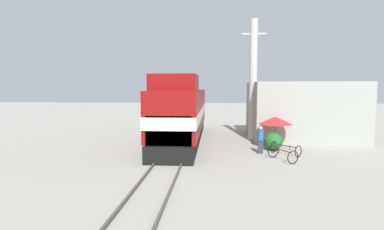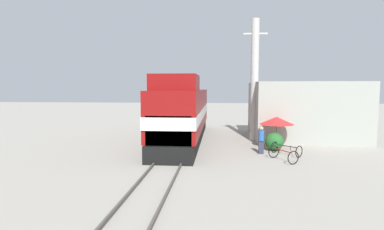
{
  "view_description": "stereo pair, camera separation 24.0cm",
  "coord_description": "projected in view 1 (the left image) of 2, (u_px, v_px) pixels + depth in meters",
  "views": [
    {
      "loc": [
        2.39,
        -20.53,
        4.05
      ],
      "look_at": [
        1.2,
        -4.39,
        2.58
      ],
      "focal_mm": 28.0,
      "sensor_mm": 36.0,
      "label": 1
    },
    {
      "loc": [
        2.63,
        -20.51,
        4.05
      ],
      "look_at": [
        1.2,
        -4.39,
        2.58
      ],
      "focal_mm": 28.0,
      "sensor_mm": 36.0,
      "label": 2
    }
  ],
  "objects": [
    {
      "name": "bicycle",
      "position": [
        285.0,
        149.0,
        18.09
      ],
      "size": [
        1.73,
        1.75,
        0.71
      ],
      "rotation": [
        0.0,
        0.0,
        0.77
      ],
      "color": "black",
      "rests_on": "ground_plane"
    },
    {
      "name": "vendor_umbrella",
      "position": [
        276.0,
        120.0,
        19.95
      ],
      "size": [
        2.23,
        2.23,
        2.14
      ],
      "color": "#4C4C4C",
      "rests_on": "ground_plane"
    },
    {
      "name": "rail_near",
      "position": [
        169.0,
        145.0,
        20.97
      ],
      "size": [
        0.08,
        38.76,
        0.15
      ],
      "primitive_type": "cube",
      "color": "#4C4742",
      "rests_on": "ground_plane"
    },
    {
      "name": "billboard_sign",
      "position": [
        274.0,
        106.0,
        24.22
      ],
      "size": [
        2.53,
        0.12,
        3.5
      ],
      "color": "#595959",
      "rests_on": "ground_plane"
    },
    {
      "name": "bicycle_spare",
      "position": [
        283.0,
        154.0,
        16.65
      ],
      "size": [
        1.43,
        1.84,
        0.74
      ],
      "rotation": [
        0.0,
        0.0,
        -2.66
      ],
      "color": "black",
      "rests_on": "ground_plane"
    },
    {
      "name": "locomotive",
      "position": [
        182.0,
        114.0,
        22.54
      ],
      "size": [
        2.96,
        15.29,
        4.84
      ],
      "color": "black",
      "rests_on": "ground_plane"
    },
    {
      "name": "rail_far",
      "position": [
        190.0,
        145.0,
        20.87
      ],
      "size": [
        0.08,
        38.76,
        0.15
      ],
      "primitive_type": "cube",
      "color": "#4C4742",
      "rests_on": "ground_plane"
    },
    {
      "name": "ground_plane",
      "position": [
        180.0,
        146.0,
        20.93
      ],
      "size": [
        120.0,
        120.0,
        0.0
      ],
      "primitive_type": "plane",
      "color": "gray"
    },
    {
      "name": "utility_pole",
      "position": [
        253.0,
        80.0,
        22.76
      ],
      "size": [
        1.8,
        0.59,
        9.2
      ],
      "color": "#B2B2AD",
      "rests_on": "ground_plane"
    },
    {
      "name": "shrub_cluster",
      "position": [
        273.0,
        141.0,
        19.44
      ],
      "size": [
        1.18,
        1.18,
        1.18
      ],
      "primitive_type": "sphere",
      "color": "#236028",
      "rests_on": "ground_plane"
    },
    {
      "name": "person_bystander",
      "position": [
        261.0,
        139.0,
        18.39
      ],
      "size": [
        0.34,
        0.34,
        1.7
      ],
      "color": "#2D3347",
      "rests_on": "ground_plane"
    },
    {
      "name": "building_block_distant",
      "position": [
        301.0,
        110.0,
        24.17
      ],
      "size": [
        8.05,
        6.92,
        4.5
      ],
      "primitive_type": "cube",
      "color": "#999E93",
      "rests_on": "ground_plane"
    }
  ]
}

